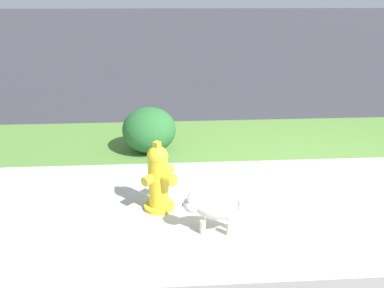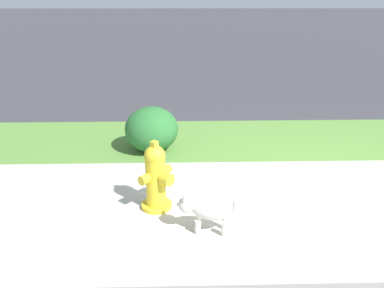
{
  "view_description": "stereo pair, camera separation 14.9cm",
  "coord_description": "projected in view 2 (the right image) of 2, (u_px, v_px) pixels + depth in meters",
  "views": [
    {
      "loc": [
        -1.68,
        -3.16,
        1.93
      ],
      "look_at": [
        -1.44,
        0.67,
        0.4
      ],
      "focal_mm": 35.0,
      "sensor_mm": 36.0,
      "label": 1
    },
    {
      "loc": [
        -1.54,
        -3.17,
        1.93
      ],
      "look_at": [
        -1.44,
        0.67,
        0.4
      ],
      "focal_mm": 35.0,
      "sensor_mm": 36.0,
      "label": 2
    }
  ],
  "objects": [
    {
      "name": "small_white_dog",
      "position": [
        207.0,
        210.0,
        3.2
      ],
      "size": [
        0.51,
        0.24,
        0.39
      ],
      "rotation": [
        0.0,
        0.0,
        2.98
      ],
      "color": "silver",
      "rests_on": "ground"
    },
    {
      "name": "shrub_bush_far_verge",
      "position": [
        152.0,
        129.0,
        4.91
      ],
      "size": [
        0.7,
        0.7,
        0.59
      ],
      "color": "#28662D",
      "rests_on": "ground"
    },
    {
      "name": "grass_verge",
      "position": [
        289.0,
        138.0,
        5.42
      ],
      "size": [
        18.0,
        1.66,
        0.01
      ],
      "primitive_type": "cube",
      "color": "#568438",
      "rests_on": "ground"
    },
    {
      "name": "ground_plane",
      "position": [
        339.0,
        205.0,
        3.7
      ],
      "size": [
        120.0,
        120.0,
        0.0
      ],
      "primitive_type": "plane",
      "color": "#38383D"
    },
    {
      "name": "sidewalk_pavement",
      "position": [
        339.0,
        205.0,
        3.69
      ],
      "size": [
        18.0,
        2.07,
        0.01
      ],
      "primitive_type": "cube",
      "color": "#BCB7AD",
      "rests_on": "ground"
    },
    {
      "name": "fire_hydrant_across_street",
      "position": [
        156.0,
        177.0,
        3.53
      ],
      "size": [
        0.34,
        0.34,
        0.7
      ],
      "rotation": [
        0.0,
        0.0,
        3.98
      ],
      "color": "yellow",
      "rests_on": "ground"
    }
  ]
}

